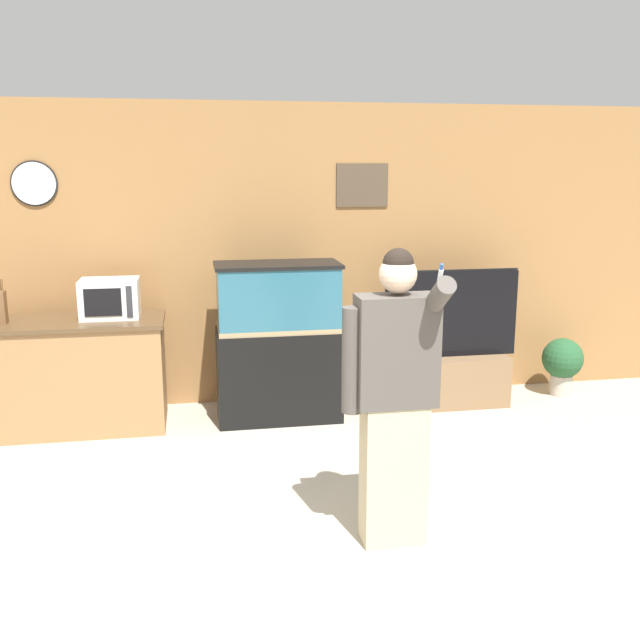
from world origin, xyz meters
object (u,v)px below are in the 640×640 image
(microwave, at_px, (110,298))
(person_standing, at_px, (394,394))
(counter_island, at_px, (74,374))
(aquarium_on_stand, at_px, (278,342))
(tv_on_stand, at_px, (450,366))
(potted_plant, at_px, (562,362))

(microwave, distance_m, person_standing, 2.79)
(counter_island, distance_m, aquarium_on_stand, 1.65)
(aquarium_on_stand, bearing_deg, microwave, 175.77)
(aquarium_on_stand, bearing_deg, tv_on_stand, 2.92)
(counter_island, relative_size, tv_on_stand, 1.21)
(person_standing, bearing_deg, tv_on_stand, 62.33)
(aquarium_on_stand, relative_size, potted_plant, 2.46)
(microwave, xyz_separation_m, tv_on_stand, (2.85, -0.02, -0.69))
(aquarium_on_stand, bearing_deg, person_standing, -79.92)
(counter_island, xyz_separation_m, potted_plant, (4.27, 0.10, -0.13))
(counter_island, distance_m, potted_plant, 4.27)
(microwave, xyz_separation_m, person_standing, (1.70, -2.21, -0.18))
(counter_island, relative_size, microwave, 3.21)
(aquarium_on_stand, xyz_separation_m, potted_plant, (2.64, 0.16, -0.34))
(aquarium_on_stand, relative_size, person_standing, 0.79)
(person_standing, height_order, potted_plant, person_standing)
(microwave, xyz_separation_m, aquarium_on_stand, (1.32, -0.10, -0.39))
(tv_on_stand, height_order, person_standing, person_standing)
(aquarium_on_stand, distance_m, tv_on_stand, 1.56)
(tv_on_stand, distance_m, potted_plant, 1.12)
(counter_island, xyz_separation_m, tv_on_stand, (3.16, 0.03, -0.09))
(counter_island, xyz_separation_m, microwave, (0.31, 0.05, 0.60))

